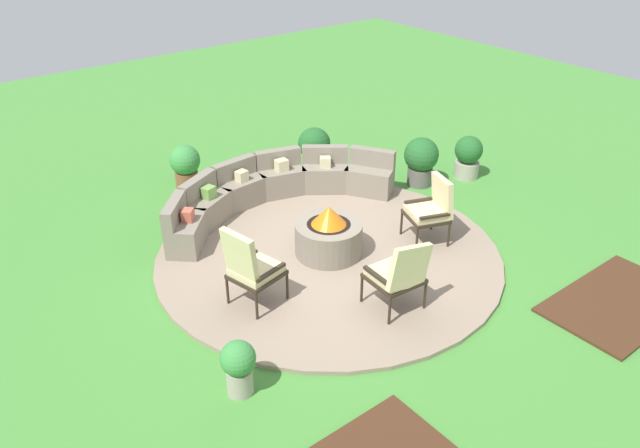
{
  "coord_description": "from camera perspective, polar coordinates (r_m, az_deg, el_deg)",
  "views": [
    {
      "loc": [
        -4.86,
        -5.97,
        4.9
      ],
      "look_at": [
        0.0,
        0.2,
        0.45
      ],
      "focal_mm": 35.15,
      "sensor_mm": 36.0,
      "label": 1
    }
  ],
  "objects": [
    {
      "name": "lounge_chair_front_left",
      "position": [
        7.79,
        -6.35,
        -3.89
      ],
      "size": [
        0.74,
        0.67,
        1.14
      ],
      "rotation": [
        0.0,
        0.0,
        4.93
      ],
      "color": "#2D2319",
      "rests_on": "patio_circle"
    },
    {
      "name": "potted_plant_2",
      "position": [
        11.21,
        -12.16,
        5.34
      ],
      "size": [
        0.53,
        0.53,
        0.78
      ],
      "color": "brown",
      "rests_on": "ground_plane"
    },
    {
      "name": "fire_pit",
      "position": [
        8.94,
        0.79,
        -1.01
      ],
      "size": [
        0.97,
        0.97,
        0.76
      ],
      "color": "gray",
      "rests_on": "patio_circle"
    },
    {
      "name": "potted_plant_4",
      "position": [
        11.16,
        9.19,
        5.86
      ],
      "size": [
        0.61,
        0.61,
        0.87
      ],
      "color": "#605B56",
      "rests_on": "ground_plane"
    },
    {
      "name": "mulch_bed_right",
      "position": [
        9.04,
        25.56,
        -6.45
      ],
      "size": [
        2.04,
        1.22,
        0.04
      ],
      "primitive_type": "cube",
      "color": "#472B19",
      "rests_on": "ground_plane"
    },
    {
      "name": "curved_stone_bench",
      "position": [
        10.22,
        -4.53,
        3.09
      ],
      "size": [
        4.12,
        1.69,
        0.75
      ],
      "color": "gray",
      "rests_on": "patio_circle"
    },
    {
      "name": "lounge_chair_front_right",
      "position": [
        7.76,
        7.23,
        -4.45
      ],
      "size": [
        0.67,
        0.64,
        1.04
      ],
      "rotation": [
        0.0,
        0.0,
        6.21
      ],
      "color": "#2D2319",
      "rests_on": "patio_circle"
    },
    {
      "name": "lounge_chair_back_left",
      "position": [
        9.3,
        10.15,
        1.48
      ],
      "size": [
        0.73,
        0.73,
        1.01
      ],
      "rotation": [
        0.0,
        0.0,
        7.49
      ],
      "color": "#2D2319",
      "rests_on": "patio_circle"
    },
    {
      "name": "ground_plane",
      "position": [
        9.12,
        0.78,
        -2.95
      ],
      "size": [
        24.0,
        24.0,
        0.0
      ],
      "primitive_type": "plane",
      "color": "#478C38"
    },
    {
      "name": "potted_plant_3",
      "position": [
        11.66,
        -0.52,
        7.06
      ],
      "size": [
        0.6,
        0.6,
        0.8
      ],
      "color": "#605B56",
      "rests_on": "ground_plane"
    },
    {
      "name": "potted_plant_0",
      "position": [
        11.64,
        13.34,
        6.1
      ],
      "size": [
        0.5,
        0.5,
        0.78
      ],
      "color": "#A89E8E",
      "rests_on": "ground_plane"
    },
    {
      "name": "potted_plant_1",
      "position": [
        6.78,
        -7.43,
        -12.6
      ],
      "size": [
        0.38,
        0.38,
        0.66
      ],
      "color": "#A89E8E",
      "rests_on": "ground_plane"
    },
    {
      "name": "patio_circle",
      "position": [
        9.11,
        0.78,
        -2.79
      ],
      "size": [
        4.97,
        4.97,
        0.06
      ],
      "primitive_type": "cylinder",
      "color": "gray",
      "rests_on": "ground_plane"
    }
  ]
}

